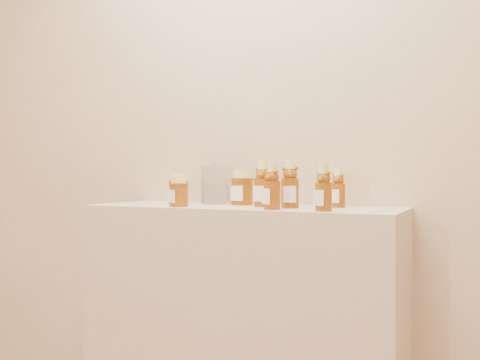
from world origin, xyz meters
The scene contains 11 objects.
wall_back centered at (0.00, 1.75, 1.35)m, with size 3.50×0.02×2.70m, color tan.
display_table centered at (0.00, 1.55, 0.45)m, with size 1.20×0.40×0.90m, color tan.
bear_bottle_back_left centered at (0.09, 1.56, 1.00)m, with size 0.07×0.07×0.20m, color #6B3208, non-canonical shape.
bear_bottle_back_mid centered at (0.21, 1.53, 1.00)m, with size 0.07×0.07×0.20m, color #6B3208, non-canonical shape.
bear_bottle_back_right centered at (0.35, 1.64, 0.98)m, with size 0.06×0.06×0.16m, color #6B3208, non-canonical shape.
bear_bottle_front_left centered at (0.18, 1.42, 0.99)m, with size 0.06×0.06×0.18m, color #6B3208, non-canonical shape.
bear_bottle_front_right centered at (0.36, 1.43, 0.99)m, with size 0.06×0.06×0.17m, color #6B3208, non-canonical shape.
honey_jar_left centered at (-0.31, 1.60, 0.96)m, with size 0.08×0.08×0.13m, color #6B3208, non-canonical shape.
honey_jar_back centered at (-0.04, 1.63, 0.97)m, with size 0.09×0.09×0.14m, color #6B3208, non-canonical shape.
honey_jar_front centered at (-0.20, 1.43, 0.96)m, with size 0.07×0.07×0.12m, color #6B3208, non-canonical shape.
glass_canister centered at (-0.18, 1.65, 0.99)m, with size 0.11×0.11×0.17m, color white, non-canonical shape.
Camera 1 is at (0.84, -0.19, 1.01)m, focal length 38.00 mm.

